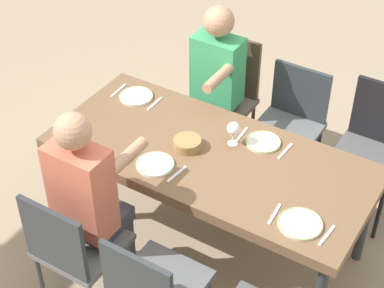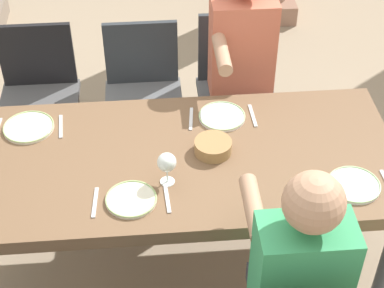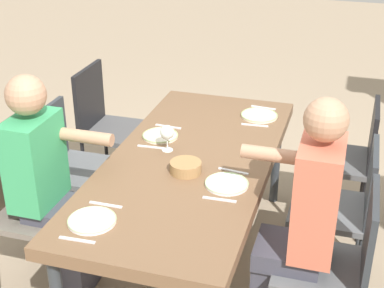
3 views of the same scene
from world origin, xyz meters
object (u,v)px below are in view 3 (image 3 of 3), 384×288
plate_0 (259,115)px  dining_table (190,169)px  chair_mid_north (344,204)px  chair_east_north (339,260)px  chair_west_north (350,155)px  diner_woman_green (48,181)px  plate_1 (160,136)px  plate_2 (227,184)px  diner_man_white (301,219)px  wine_glass_1 (167,133)px  chair_mid_south (68,161)px  plate_3 (92,220)px  chair_east_south (21,199)px  chair_west_south (106,121)px  bread_basket (186,167)px

plate_0 → dining_table: bearing=-20.3°
chair_mid_north → chair_east_north: size_ratio=0.96×
dining_table → chair_mid_north: (-0.16, 0.86, -0.17)m
chair_west_north → diner_woman_green: bearing=-53.9°
plate_1 → plate_2: (0.44, 0.52, -0.00)m
chair_west_north → plate_1: size_ratio=4.07×
chair_mid_north → plate_0: 0.85m
chair_mid_north → diner_man_white: size_ratio=0.65×
diner_man_white → wine_glass_1: bearing=-118.4°
dining_table → chair_mid_north: chair_mid_north is taller
chair_mid_south → plate_3: bearing=34.8°
diner_woman_green → plate_1: 0.74m
chair_mid_south → chair_east_south: size_ratio=0.91×
chair_mid_north → chair_east_north: bearing=0.5°
chair_west_south → plate_3: size_ratio=4.14×
plate_0 → plate_3: (1.43, -0.51, 0.00)m
diner_woman_green → plate_3: size_ratio=5.69×
chair_west_north → chair_west_south: size_ratio=0.94×
chair_mid_south → plate_1: (-0.07, 0.61, 0.24)m
chair_mid_south → plate_1: size_ratio=4.01×
chair_mid_south → plate_0: bearing=115.9°
chair_west_south → chair_mid_north: size_ratio=1.08×
chair_east_south → bread_basket: (-0.23, 0.89, 0.22)m
chair_east_south → diner_man_white: 1.55m
diner_man_white → wine_glass_1: diner_man_white is taller
diner_man_white → plate_0: (-1.08, -0.41, 0.04)m
diner_man_white → plate_1: diner_man_white is taller
diner_man_white → bread_basket: diner_man_white is taller
chair_mid_south → wine_glass_1: 0.79m
chair_east_south → plate_0: (-1.08, 1.13, 0.20)m
chair_mid_south → diner_man_white: bearing=70.8°
plate_0 → wine_glass_1: wine_glass_1 is taller
dining_table → chair_east_south: bearing=-66.5°
chair_east_south → plate_1: (-0.60, 0.61, 0.20)m
chair_mid_south → diner_man_white: size_ratio=0.65×
chair_mid_north → plate_2: size_ratio=3.83×
chair_mid_south → chair_east_north: size_ratio=0.97×
chair_mid_north → bread_basket: chair_mid_north is taller
chair_west_north → plate_0: 0.64m
bread_basket → plate_1: bearing=-143.3°
chair_west_north → plate_1: (0.52, -1.12, 0.22)m
chair_east_north → chair_east_south: size_ratio=0.94×
dining_table → wine_glass_1: wine_glass_1 is taller
plate_1 → chair_west_south: bearing=-130.5°
dining_table → chair_mid_south: 0.89m
chair_east_north → plate_3: 1.19m
chair_east_south → diner_woman_green: 0.24m
chair_mid_south → plate_0: (-0.55, 1.12, 0.24)m
chair_mid_north → plate_2: (0.38, -0.60, 0.24)m
chair_mid_north → wine_glass_1: size_ratio=5.54×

